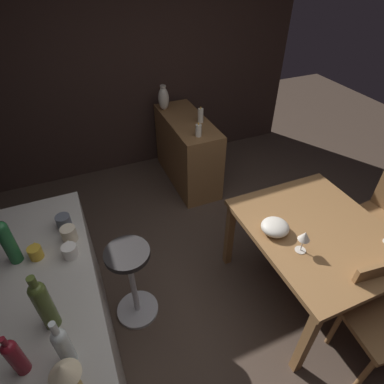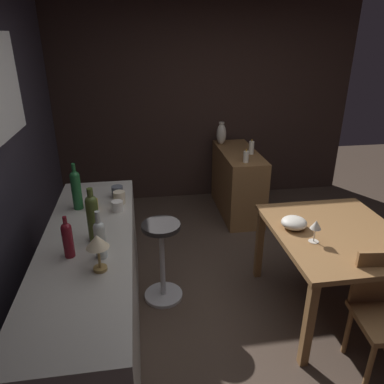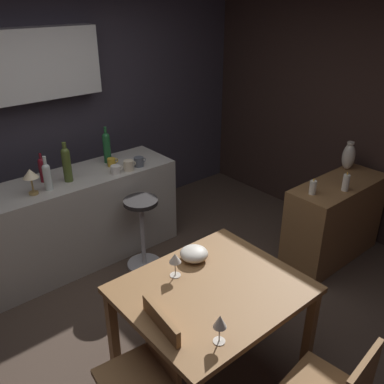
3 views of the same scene
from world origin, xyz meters
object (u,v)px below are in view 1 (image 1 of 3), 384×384
object	(u,v)px
bar_stool	(132,282)
fruit_bowl	(275,227)
counter_lamp	(64,373)
wine_glass_right	(305,237)
wine_bottle_green	(7,241)
wine_bottle_ruby	(15,356)
wine_bottle_clear	(63,345)
cup_cream	(69,234)
chair_by_doorway	(381,216)
dining_table	(316,238)
cup_white	(70,251)
cup_slate	(64,222)
pillar_candle_tall	(201,115)
wine_bottle_olive	(43,303)
vase_ceramic_ivory	(164,98)
cup_mustard	(35,252)
chair_near_window	(376,314)
pillar_candle_short	(198,130)
sideboard_cabinet	(187,151)

from	to	relation	value
bar_stool	fruit_bowl	distance (m)	1.13
counter_lamp	wine_glass_right	bearing A→B (deg)	-76.57
wine_bottle_green	wine_bottle_ruby	world-z (taller)	wine_bottle_green
wine_bottle_clear	cup_cream	xyz separation A→B (m)	(0.77, -0.08, -0.09)
chair_by_doorway	cup_cream	bearing A→B (deg)	82.54
fruit_bowl	wine_bottle_green	bearing A→B (deg)	80.53
dining_table	counter_lamp	distance (m)	1.86
cup_white	dining_table	bearing A→B (deg)	-100.12
cup_slate	cup_cream	world-z (taller)	cup_cream
bar_stool	pillar_candle_tall	world-z (taller)	pillar_candle_tall
fruit_bowl	cup_slate	xyz separation A→B (m)	(0.46, 1.37, 0.16)
dining_table	wine_bottle_olive	bearing A→B (deg)	93.64
bar_stool	counter_lamp	xyz separation A→B (m)	(-0.81, 0.40, 0.68)
wine_bottle_olive	pillar_candle_tall	bearing A→B (deg)	-41.00
wine_bottle_clear	vase_ceramic_ivory	bearing A→B (deg)	-27.28
dining_table	bar_stool	size ratio (longest dim) A/B	1.56
dining_table	wine_bottle_green	size ratio (longest dim) A/B	3.09
wine_glass_right	cup_mustard	size ratio (longest dim) A/B	1.51
chair_near_window	wine_bottle_olive	xyz separation A→B (m)	(0.47, 1.87, 0.61)
pillar_candle_tall	wine_bottle_green	bearing A→B (deg)	127.42
fruit_bowl	wine_bottle_clear	distance (m)	1.52
chair_by_doorway	bar_stool	xyz separation A→B (m)	(0.24, 2.22, -0.08)
wine_bottle_clear	wine_bottle_ruby	bearing A→B (deg)	79.34
wine_glass_right	pillar_candle_short	distance (m)	1.61
cup_cream	vase_ceramic_ivory	xyz separation A→B (m)	(1.82, -1.25, 0.01)
vase_ceramic_ivory	sideboard_cabinet	bearing A→B (deg)	-156.92
wine_glass_right	fruit_bowl	bearing A→B (deg)	16.07
bar_stool	counter_lamp	size ratio (longest dim) A/B	3.17
chair_near_window	bar_stool	bearing A→B (deg)	56.65
wine_bottle_green	vase_ceramic_ivory	world-z (taller)	wine_bottle_green
wine_glass_right	cup_slate	bearing A→B (deg)	64.74
sideboard_cabinet	wine_bottle_green	distance (m)	2.38
dining_table	pillar_candle_tall	bearing A→B (deg)	5.10
cup_slate	vase_ceramic_ivory	distance (m)	2.11
bar_stool	cup_white	xyz separation A→B (m)	(-0.05, 0.33, 0.55)
counter_lamp	vase_ceramic_ivory	bearing A→B (deg)	-26.07
chair_near_window	cup_cream	xyz separation A→B (m)	(1.02, 1.73, 0.48)
cup_slate	pillar_candle_short	distance (m)	1.67
fruit_bowl	pillar_candle_short	world-z (taller)	pillar_candle_short
chair_by_doorway	wine_glass_right	size ratio (longest dim) A/B	4.81
chair_by_doorway	wine_bottle_ruby	xyz separation A→B (m)	(-0.40, 2.82, 0.55)
chair_by_doorway	fruit_bowl	bearing A→B (deg)	89.73
wine_glass_right	cup_mustard	bearing A→B (deg)	73.62
cup_slate	cup_cream	size ratio (longest dim) A/B	1.00
wine_bottle_green	wine_bottle_olive	world-z (taller)	same
sideboard_cabinet	counter_lamp	world-z (taller)	counter_lamp
cup_slate	cup_white	size ratio (longest dim) A/B	1.04
counter_lamp	wine_bottle_clear	bearing A→B (deg)	0.37
wine_bottle_olive	cup_slate	distance (m)	0.71
chair_by_doorway	pillar_candle_tall	world-z (taller)	pillar_candle_tall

